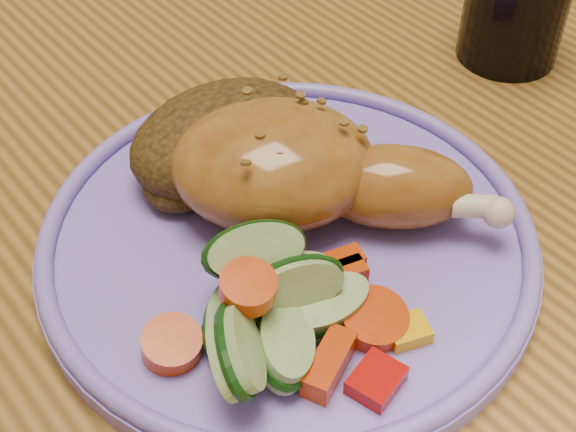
% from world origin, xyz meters
% --- Properties ---
extents(dining_table, '(0.90, 1.40, 0.75)m').
position_xyz_m(dining_table, '(0.00, 0.00, 0.67)').
color(dining_table, brown).
rests_on(dining_table, ground).
extents(plate, '(0.27, 0.27, 0.01)m').
position_xyz_m(plate, '(-0.07, -0.14, 0.76)').
color(plate, '#7866CF').
rests_on(plate, dining_table).
extents(plate_rim, '(0.27, 0.27, 0.01)m').
position_xyz_m(plate_rim, '(-0.07, -0.14, 0.77)').
color(plate_rim, '#7866CF').
rests_on(plate_rim, plate).
extents(chicken_leg, '(0.16, 0.17, 0.06)m').
position_xyz_m(chicken_leg, '(-0.05, -0.12, 0.79)').
color(chicken_leg, '#985E1F').
rests_on(chicken_leg, plate).
extents(rice_pilaf, '(0.12, 0.08, 0.05)m').
position_xyz_m(rice_pilaf, '(-0.06, -0.07, 0.78)').
color(rice_pilaf, '#453011').
rests_on(rice_pilaf, plate).
extents(vegetable_pile, '(0.12, 0.12, 0.06)m').
position_xyz_m(vegetable_pile, '(-0.12, -0.18, 0.78)').
color(vegetable_pile, '#A50A05').
rests_on(vegetable_pile, plate).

